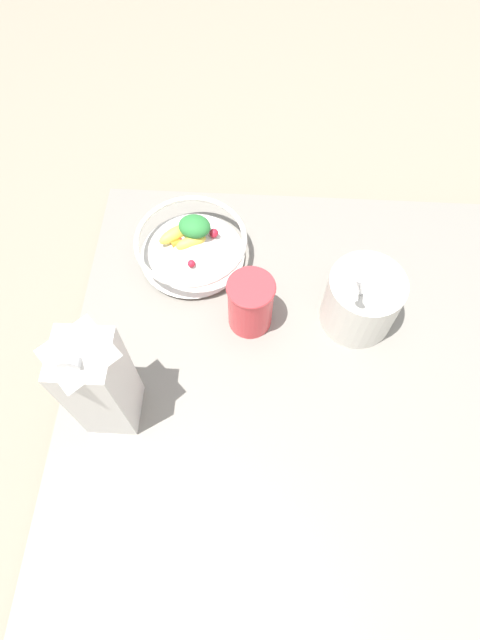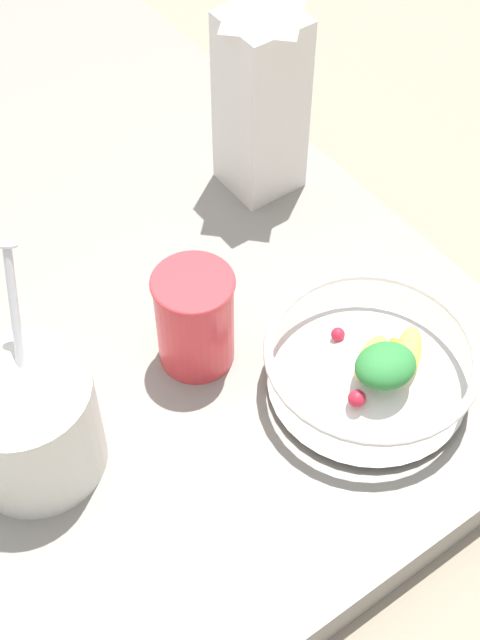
{
  "view_description": "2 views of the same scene",
  "coord_description": "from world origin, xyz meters",
  "px_view_note": "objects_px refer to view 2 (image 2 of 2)",
  "views": [
    {
      "loc": [
        -0.26,
        -0.16,
        0.86
      ],
      "look_at": [
        -0.28,
        0.24,
        0.12
      ],
      "focal_mm": 28.0,
      "sensor_mm": 36.0,
      "label": 1
    },
    {
      "loc": [
        0.03,
        0.77,
        0.8
      ],
      "look_at": [
        -0.31,
        0.3,
        0.1
      ],
      "focal_mm": 50.0,
      "sensor_mm": 36.0,
      "label": 2
    }
  ],
  "objects_px": {
    "yogurt_tub": "(28,421)",
    "drinking_cup": "(195,317)",
    "fruit_bowl": "(371,365)",
    "milk_carton": "(261,88)"
  },
  "relations": [
    {
      "from": "yogurt_tub",
      "to": "fruit_bowl",
      "type": "bearing_deg",
      "value": 159.07
    },
    {
      "from": "fruit_bowl",
      "to": "yogurt_tub",
      "type": "xyz_separation_m",
      "value": [
        0.31,
        -0.12,
        0.03
      ]
    },
    {
      "from": "fruit_bowl",
      "to": "yogurt_tub",
      "type": "distance_m",
      "value": 0.34
    },
    {
      "from": "yogurt_tub",
      "to": "drinking_cup",
      "type": "bearing_deg",
      "value": -175.18
    },
    {
      "from": "fruit_bowl",
      "to": "yogurt_tub",
      "type": "height_order",
      "value": "yogurt_tub"
    },
    {
      "from": "fruit_bowl",
      "to": "drinking_cup",
      "type": "bearing_deg",
      "value": -48.75
    },
    {
      "from": "fruit_bowl",
      "to": "yogurt_tub",
      "type": "relative_size",
      "value": 0.95
    },
    {
      "from": "yogurt_tub",
      "to": "milk_carton",
      "type": "bearing_deg",
      "value": -154.02
    },
    {
      "from": "fruit_bowl",
      "to": "milk_carton",
      "type": "bearing_deg",
      "value": -106.89
    },
    {
      "from": "milk_carton",
      "to": "drinking_cup",
      "type": "height_order",
      "value": "milk_carton"
    }
  ]
}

